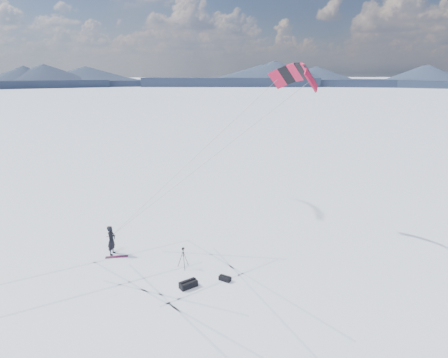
{
  "coord_description": "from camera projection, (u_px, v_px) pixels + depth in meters",
  "views": [
    {
      "loc": [
        1.36,
        -18.01,
        10.82
      ],
      "look_at": [
        4.33,
        4.64,
        4.31
      ],
      "focal_mm": 30.0,
      "sensor_mm": 36.0,
      "label": 1
    }
  ],
  "objects": [
    {
      "name": "gear_bag_b",
      "position": [
        225.0,
        278.0,
        20.17
      ],
      "size": [
        0.71,
        0.65,
        0.3
      ],
      "rotation": [
        0.0,
        0.0,
        -0.67
      ],
      "color": "black",
      "rests_on": "ground"
    },
    {
      "name": "snowboard",
      "position": [
        117.0,
        257.0,
        22.77
      ],
      "size": [
        1.35,
        0.28,
        0.04
      ],
      "primitive_type": "cube",
      "rotation": [
        0.0,
        0.0,
        0.02
      ],
      "color": "maroon",
      "rests_on": "ground"
    },
    {
      "name": "tripod",
      "position": [
        183.0,
        255.0,
        21.34
      ],
      "size": [
        0.64,
        0.61,
        1.25
      ],
      "rotation": [
        0.0,
        0.0,
        0.69
      ],
      "color": "black",
      "rests_on": "ground"
    },
    {
      "name": "ground",
      "position": [
        155.0,
        283.0,
        19.97
      ],
      "size": [
        1800.0,
        1800.0,
        0.0
      ],
      "primitive_type": "plane",
      "color": "white"
    },
    {
      "name": "snowkiter",
      "position": [
        113.0,
        254.0,
        23.16
      ],
      "size": [
        0.62,
        0.77,
        1.86
      ],
      "primitive_type": "imported",
      "rotation": [
        0.0,
        0.0,
        1.29
      ],
      "color": "black",
      "rests_on": "ground"
    },
    {
      "name": "horizon_hills",
      "position": [
        151.0,
        215.0,
        18.9
      ],
      "size": [
        704.0,
        705.94,
        9.25
      ],
      "color": "#171B33",
      "rests_on": "ground"
    },
    {
      "name": "power_kite",
      "position": [
        296.0,
        76.0,
        23.45
      ],
      "size": [
        12.94,
        5.38,
        10.24
      ],
      "color": "red",
      "rests_on": "ground"
    },
    {
      "name": "snow_tracks",
      "position": [
        143.0,
        291.0,
        19.21
      ],
      "size": [
        17.62,
        14.39,
        0.01
      ],
      "color": "#B0BCD3",
      "rests_on": "ground"
    },
    {
      "name": "gear_bag_a",
      "position": [
        188.0,
        284.0,
        19.52
      ],
      "size": [
        1.03,
        0.82,
        0.42
      ],
      "rotation": [
        0.0,
        0.0,
        0.49
      ],
      "color": "black",
      "rests_on": "ground"
    }
  ]
}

